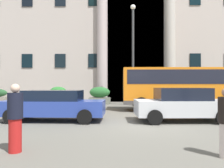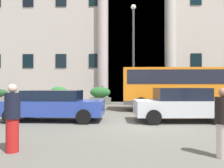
{
  "view_description": "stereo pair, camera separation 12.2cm",
  "coord_description": "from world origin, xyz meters",
  "px_view_note": "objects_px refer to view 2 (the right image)",
  "views": [
    {
      "loc": [
        -0.94,
        -9.23,
        1.6
      ],
      "look_at": [
        -1.3,
        5.5,
        1.69
      ],
      "focal_mm": 36.63,
      "sensor_mm": 36.0,
      "label": 1
    },
    {
      "loc": [
        -0.82,
        -9.22,
        1.6
      ],
      "look_at": [
        -1.3,
        5.5,
        1.69
      ],
      "focal_mm": 36.63,
      "sensor_mm": 36.0,
      "label": 2
    }
  ],
  "objects_px": {
    "hedge_planter_far_east": "(194,95)",
    "pedestrian_woman_with_bag": "(223,123)",
    "lamppost_plaza_centre": "(133,47)",
    "parked_hatchback_near": "(181,104)",
    "pedestrian_woman_dark_dress": "(12,118)",
    "hedge_planter_entrance_right": "(100,96)",
    "orange_minibus": "(178,85)",
    "hedge_planter_entrance_left": "(59,96)",
    "white_taxi_kerbside": "(53,105)",
    "motorcycle_far_end": "(46,106)"
  },
  "relations": [
    {
      "from": "hedge_planter_entrance_right",
      "to": "lamppost_plaza_centre",
      "type": "relative_size",
      "value": 0.23
    },
    {
      "from": "pedestrian_woman_dark_dress",
      "to": "orange_minibus",
      "type": "bearing_deg",
      "value": -90.69
    },
    {
      "from": "hedge_planter_far_east",
      "to": "pedestrian_woman_with_bag",
      "type": "relative_size",
      "value": 1.09
    },
    {
      "from": "pedestrian_woman_with_bag",
      "to": "motorcycle_far_end",
      "type": "bearing_deg",
      "value": 55.42
    },
    {
      "from": "parked_hatchback_near",
      "to": "lamppost_plaza_centre",
      "type": "height_order",
      "value": "lamppost_plaza_centre"
    },
    {
      "from": "lamppost_plaza_centre",
      "to": "orange_minibus",
      "type": "bearing_deg",
      "value": -52.91
    },
    {
      "from": "orange_minibus",
      "to": "hedge_planter_entrance_right",
      "type": "distance_m",
      "value": 7.27
    },
    {
      "from": "hedge_planter_far_east",
      "to": "pedestrian_woman_dark_dress",
      "type": "relative_size",
      "value": 1.03
    },
    {
      "from": "lamppost_plaza_centre",
      "to": "hedge_planter_far_east",
      "type": "bearing_deg",
      "value": 15.86
    },
    {
      "from": "hedge_planter_far_east",
      "to": "parked_hatchback_near",
      "type": "bearing_deg",
      "value": -111.13
    },
    {
      "from": "hedge_planter_entrance_left",
      "to": "parked_hatchback_near",
      "type": "xyz_separation_m",
      "value": [
        7.95,
        -9.11,
        0.04
      ]
    },
    {
      "from": "orange_minibus",
      "to": "hedge_planter_entrance_right",
      "type": "xyz_separation_m",
      "value": [
        -5.4,
        4.78,
        -0.9
      ]
    },
    {
      "from": "hedge_planter_entrance_right",
      "to": "pedestrian_woman_with_bag",
      "type": "distance_m",
      "value": 14.92
    },
    {
      "from": "motorcycle_far_end",
      "to": "lamppost_plaza_centre",
      "type": "relative_size",
      "value": 0.25
    },
    {
      "from": "hedge_planter_entrance_right",
      "to": "white_taxi_kerbside",
      "type": "bearing_deg",
      "value": -98.3
    },
    {
      "from": "hedge_planter_entrance_left",
      "to": "pedestrian_woman_dark_dress",
      "type": "distance_m",
      "value": 14.2
    },
    {
      "from": "orange_minibus",
      "to": "pedestrian_woman_with_bag",
      "type": "xyz_separation_m",
      "value": [
        -1.45,
        -9.61,
        -0.84
      ]
    },
    {
      "from": "white_taxi_kerbside",
      "to": "lamppost_plaza_centre",
      "type": "height_order",
      "value": "lamppost_plaza_centre"
    },
    {
      "from": "parked_hatchback_near",
      "to": "motorcycle_far_end",
      "type": "height_order",
      "value": "parked_hatchback_near"
    },
    {
      "from": "motorcycle_far_end",
      "to": "hedge_planter_far_east",
      "type": "bearing_deg",
      "value": 27.28
    },
    {
      "from": "hedge_planter_far_east",
      "to": "pedestrian_woman_dark_dress",
      "type": "xyz_separation_m",
      "value": [
        -8.97,
        -14.3,
        0.01
      ]
    },
    {
      "from": "hedge_planter_entrance_right",
      "to": "hedge_planter_far_east",
      "type": "distance_m",
      "value": 8.06
    },
    {
      "from": "hedge_planter_entrance_right",
      "to": "motorcycle_far_end",
      "type": "height_order",
      "value": "hedge_planter_entrance_right"
    },
    {
      "from": "parked_hatchback_near",
      "to": "pedestrian_woman_dark_dress",
      "type": "distance_m",
      "value": 7.2
    },
    {
      "from": "hedge_planter_entrance_left",
      "to": "orange_minibus",
      "type": "bearing_deg",
      "value": -27.42
    },
    {
      "from": "hedge_planter_entrance_left",
      "to": "lamppost_plaza_centre",
      "type": "relative_size",
      "value": 0.19
    },
    {
      "from": "hedge_planter_far_east",
      "to": "white_taxi_kerbside",
      "type": "distance_m",
      "value": 13.34
    },
    {
      "from": "orange_minibus",
      "to": "pedestrian_woman_with_bag",
      "type": "bearing_deg",
      "value": -97.9
    },
    {
      "from": "white_taxi_kerbside",
      "to": "hedge_planter_entrance_right",
      "type": "bearing_deg",
      "value": 82.88
    },
    {
      "from": "hedge_planter_far_east",
      "to": "lamppost_plaza_centre",
      "type": "xyz_separation_m",
      "value": [
        -5.29,
        -1.5,
        3.84
      ]
    },
    {
      "from": "hedge_planter_entrance_right",
      "to": "hedge_planter_entrance_left",
      "type": "distance_m",
      "value": 3.55
    },
    {
      "from": "motorcycle_far_end",
      "to": "lamppost_plaza_centre",
      "type": "bearing_deg",
      "value": 40.42
    },
    {
      "from": "pedestrian_woman_dark_dress",
      "to": "hedge_planter_entrance_left",
      "type": "bearing_deg",
      "value": -45.88
    },
    {
      "from": "hedge_planter_far_east",
      "to": "white_taxi_kerbside",
      "type": "height_order",
      "value": "hedge_planter_far_east"
    },
    {
      "from": "hedge_planter_entrance_left",
      "to": "white_taxi_kerbside",
      "type": "xyz_separation_m",
      "value": [
        2.2,
        -9.12,
        -0.0
      ]
    },
    {
      "from": "motorcycle_far_end",
      "to": "orange_minibus",
      "type": "bearing_deg",
      "value": 8.57
    },
    {
      "from": "white_taxi_kerbside",
      "to": "hedge_planter_entrance_left",
      "type": "bearing_deg",
      "value": 104.72
    },
    {
      "from": "motorcycle_far_end",
      "to": "pedestrian_woman_with_bag",
      "type": "bearing_deg",
      "value": -56.38
    },
    {
      "from": "orange_minibus",
      "to": "parked_hatchback_near",
      "type": "height_order",
      "value": "orange_minibus"
    },
    {
      "from": "hedge_planter_entrance_right",
      "to": "orange_minibus",
      "type": "bearing_deg",
      "value": -41.54
    },
    {
      "from": "hedge_planter_entrance_right",
      "to": "pedestrian_woman_with_bag",
      "type": "xyz_separation_m",
      "value": [
        3.95,
        -14.39,
        0.06
      ]
    },
    {
      "from": "hedge_planter_entrance_right",
      "to": "hedge_planter_entrance_left",
      "type": "xyz_separation_m",
      "value": [
        -3.55,
        -0.14,
        0.01
      ]
    },
    {
      "from": "parked_hatchback_near",
      "to": "hedge_planter_entrance_left",
      "type": "bearing_deg",
      "value": 128.79
    },
    {
      "from": "hedge_planter_entrance_left",
      "to": "white_taxi_kerbside",
      "type": "bearing_deg",
      "value": -76.46
    },
    {
      "from": "motorcycle_far_end",
      "to": "lamppost_plaza_centre",
      "type": "distance_m",
      "value": 8.78
    },
    {
      "from": "lamppost_plaza_centre",
      "to": "pedestrian_woman_with_bag",
      "type": "bearing_deg",
      "value": -84.83
    },
    {
      "from": "hedge_planter_entrance_left",
      "to": "parked_hatchback_near",
      "type": "distance_m",
      "value": 12.09
    },
    {
      "from": "hedge_planter_far_east",
      "to": "motorcycle_far_end",
      "type": "bearing_deg",
      "value": -145.56
    },
    {
      "from": "pedestrian_woman_dark_dress",
      "to": "pedestrian_woman_with_bag",
      "type": "distance_m",
      "value": 4.88
    },
    {
      "from": "white_taxi_kerbside",
      "to": "parked_hatchback_near",
      "type": "bearing_deg",
      "value": 1.3
    }
  ]
}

